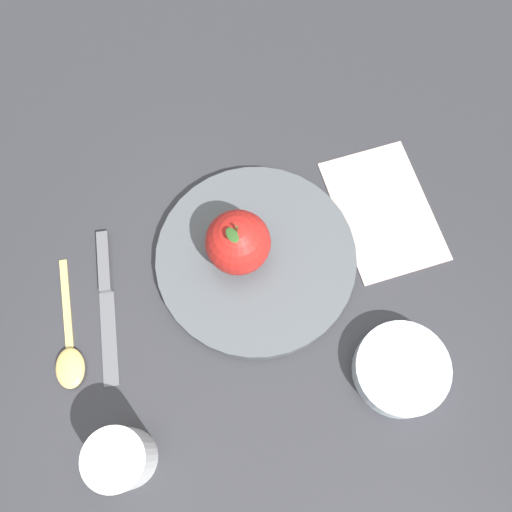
# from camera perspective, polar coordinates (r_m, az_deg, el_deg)

# --- Properties ---
(ground_plane) EXTENTS (2.40, 2.40, 0.00)m
(ground_plane) POSITION_cam_1_polar(r_m,az_deg,el_deg) (0.69, -2.99, -2.52)
(ground_plane) COLOR #2D2D33
(dinner_plate) EXTENTS (0.25, 0.25, 0.02)m
(dinner_plate) POSITION_cam_1_polar(r_m,az_deg,el_deg) (0.69, -0.00, -0.26)
(dinner_plate) COLOR #4C5156
(dinner_plate) RESTS_ON ground_plane
(apple) EXTENTS (0.08, 0.08, 0.09)m
(apple) POSITION_cam_1_polar(r_m,az_deg,el_deg) (0.64, -1.63, 1.29)
(apple) COLOR #B21E19
(apple) RESTS_ON dinner_plate
(side_bowl) EXTENTS (0.11, 0.11, 0.03)m
(side_bowl) POSITION_cam_1_polar(r_m,az_deg,el_deg) (0.67, 14.67, -11.12)
(side_bowl) COLOR silver
(side_bowl) RESTS_ON ground_plane
(cup) EXTENTS (0.07, 0.07, 0.08)m
(cup) POSITION_cam_1_polar(r_m,az_deg,el_deg) (0.63, -13.45, -19.68)
(cup) COLOR white
(cup) RESTS_ON ground_plane
(knife) EXTENTS (0.17, 0.12, 0.01)m
(knife) POSITION_cam_1_polar(r_m,az_deg,el_deg) (0.71, -15.10, -3.55)
(knife) COLOR #59595E
(knife) RESTS_ON ground_plane
(spoon) EXTENTS (0.14, 0.12, 0.01)m
(spoon) POSITION_cam_1_polar(r_m,az_deg,el_deg) (0.70, -18.55, -9.51)
(spoon) COLOR #D8B766
(spoon) RESTS_ON ground_plane
(linen_napkin) EXTENTS (0.21, 0.21, 0.00)m
(linen_napkin) POSITION_cam_1_polar(r_m,az_deg,el_deg) (0.74, 12.91, 4.60)
(linen_napkin) COLOR beige
(linen_napkin) RESTS_ON ground_plane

